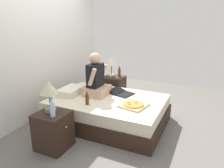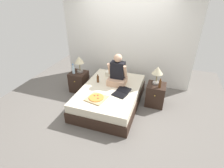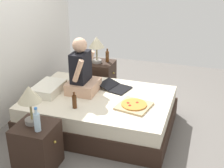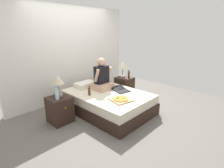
{
  "view_description": "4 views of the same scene",
  "coord_description": "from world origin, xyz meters",
  "px_view_note": "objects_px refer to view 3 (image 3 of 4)",
  "views": [
    {
      "loc": [
        -3.26,
        -1.6,
        1.86
      ],
      "look_at": [
        -0.06,
        -0.11,
        0.76
      ],
      "focal_mm": 35.0,
      "sensor_mm": 36.0,
      "label": 1
    },
    {
      "loc": [
        1.22,
        -3.43,
        2.64
      ],
      "look_at": [
        0.13,
        -0.25,
        0.74
      ],
      "focal_mm": 28.0,
      "sensor_mm": 36.0,
      "label": 2
    },
    {
      "loc": [
        -3.6,
        -1.35,
        2.35
      ],
      "look_at": [
        -0.1,
        -0.22,
        0.73
      ],
      "focal_mm": 50.0,
      "sensor_mm": 36.0,
      "label": 3
    },
    {
      "loc": [
        -2.73,
        -2.73,
        1.9
      ],
      "look_at": [
        0.01,
        -0.14,
        0.71
      ],
      "focal_mm": 28.0,
      "sensor_mm": 36.0,
      "label": 4
    }
  ],
  "objects_px": {
    "beer_bottle": "(107,56)",
    "beer_bottle_on_bed": "(74,101)",
    "person_seated": "(82,72)",
    "nightstand_left": "(37,146)",
    "laptop": "(117,88)",
    "bed": "(99,112)",
    "nightstand_right": "(101,78)",
    "lamp_on_right_nightstand": "(97,44)",
    "lamp_on_left_nightstand": "(29,97)",
    "water_bottle": "(37,122)",
    "pizza_box": "(134,105)"
  },
  "relations": [
    {
      "from": "beer_bottle",
      "to": "beer_bottle_on_bed",
      "type": "relative_size",
      "value": 1.05
    },
    {
      "from": "person_seated",
      "to": "nightstand_left",
      "type": "bearing_deg",
      "value": 176.07
    },
    {
      "from": "nightstand_left",
      "to": "person_seated",
      "type": "bearing_deg",
      "value": -3.93
    },
    {
      "from": "person_seated",
      "to": "laptop",
      "type": "height_order",
      "value": "person_seated"
    },
    {
      "from": "bed",
      "to": "nightstand_right",
      "type": "bearing_deg",
      "value": 18.75
    },
    {
      "from": "beer_bottle",
      "to": "laptop",
      "type": "bearing_deg",
      "value": -152.95
    },
    {
      "from": "nightstand_right",
      "to": "beer_bottle",
      "type": "relative_size",
      "value": 2.42
    },
    {
      "from": "nightstand_right",
      "to": "lamp_on_right_nightstand",
      "type": "height_order",
      "value": "lamp_on_right_nightstand"
    },
    {
      "from": "lamp_on_left_nightstand",
      "to": "beer_bottle_on_bed",
      "type": "height_order",
      "value": "lamp_on_left_nightstand"
    },
    {
      "from": "bed",
      "to": "water_bottle",
      "type": "height_order",
      "value": "water_bottle"
    },
    {
      "from": "water_bottle",
      "to": "pizza_box",
      "type": "xyz_separation_m",
      "value": [
        1.01,
        -0.8,
        -0.19
      ]
    },
    {
      "from": "pizza_box",
      "to": "beer_bottle",
      "type": "bearing_deg",
      "value": 31.92
    },
    {
      "from": "nightstand_right",
      "to": "laptop",
      "type": "height_order",
      "value": "nightstand_right"
    },
    {
      "from": "beer_bottle",
      "to": "pizza_box",
      "type": "relative_size",
      "value": 0.49
    },
    {
      "from": "lamp_on_left_nightstand",
      "to": "person_seated",
      "type": "xyz_separation_m",
      "value": [
        1.12,
        -0.13,
        -0.13
      ]
    },
    {
      "from": "bed",
      "to": "beer_bottle",
      "type": "height_order",
      "value": "beer_bottle"
    },
    {
      "from": "lamp_on_left_nightstand",
      "to": "person_seated",
      "type": "height_order",
      "value": "person_seated"
    },
    {
      "from": "beer_bottle",
      "to": "laptop",
      "type": "height_order",
      "value": "beer_bottle"
    },
    {
      "from": "person_seated",
      "to": "laptop",
      "type": "relative_size",
      "value": 1.61
    },
    {
      "from": "nightstand_right",
      "to": "pizza_box",
      "type": "xyz_separation_m",
      "value": [
        -1.2,
        -0.89,
        0.2
      ]
    },
    {
      "from": "lamp_on_left_nightstand",
      "to": "beer_bottle_on_bed",
      "type": "bearing_deg",
      "value": -20.08
    },
    {
      "from": "beer_bottle",
      "to": "bed",
      "type": "bearing_deg",
      "value": -167.04
    },
    {
      "from": "laptop",
      "to": "nightstand_right",
      "type": "bearing_deg",
      "value": 34.71
    },
    {
      "from": "nightstand_left",
      "to": "water_bottle",
      "type": "height_order",
      "value": "water_bottle"
    },
    {
      "from": "water_bottle",
      "to": "nightstand_left",
      "type": "bearing_deg",
      "value": 48.35
    },
    {
      "from": "lamp_on_left_nightstand",
      "to": "nightstand_right",
      "type": "relative_size",
      "value": 0.81
    },
    {
      "from": "water_bottle",
      "to": "beer_bottle_on_bed",
      "type": "height_order",
      "value": "water_bottle"
    },
    {
      "from": "nightstand_right",
      "to": "laptop",
      "type": "xyz_separation_m",
      "value": [
        -0.75,
        -0.52,
        0.21
      ]
    },
    {
      "from": "nightstand_right",
      "to": "person_seated",
      "type": "height_order",
      "value": "person_seated"
    },
    {
      "from": "nightstand_right",
      "to": "beer_bottle_on_bed",
      "type": "xyz_separation_m",
      "value": [
        -1.46,
        -0.18,
        0.28
      ]
    },
    {
      "from": "beer_bottle",
      "to": "lamp_on_left_nightstand",
      "type": "bearing_deg",
      "value": 176.02
    },
    {
      "from": "person_seated",
      "to": "pizza_box",
      "type": "xyz_separation_m",
      "value": [
        -0.23,
        -0.81,
        -0.27
      ]
    },
    {
      "from": "lamp_on_left_nightstand",
      "to": "lamp_on_right_nightstand",
      "type": "height_order",
      "value": "same"
    },
    {
      "from": "bed",
      "to": "beer_bottle_on_bed",
      "type": "xyz_separation_m",
      "value": [
        -0.4,
        0.18,
        0.33
      ]
    },
    {
      "from": "lamp_on_left_nightstand",
      "to": "lamp_on_right_nightstand",
      "type": "distance_m",
      "value": 2.06
    },
    {
      "from": "beer_bottle_on_bed",
      "to": "laptop",
      "type": "bearing_deg",
      "value": -25.3
    },
    {
      "from": "nightstand_left",
      "to": "pizza_box",
      "type": "relative_size",
      "value": 1.18
    },
    {
      "from": "beer_bottle",
      "to": "beer_bottle_on_bed",
      "type": "bearing_deg",
      "value": -177.08
    },
    {
      "from": "nightstand_right",
      "to": "lamp_on_right_nightstand",
      "type": "relative_size",
      "value": 1.23
    },
    {
      "from": "bed",
      "to": "nightstand_left",
      "type": "height_order",
      "value": "nightstand_left"
    },
    {
      "from": "beer_bottle",
      "to": "laptop",
      "type": "relative_size",
      "value": 0.48
    },
    {
      "from": "bed",
      "to": "beer_bottle",
      "type": "xyz_separation_m",
      "value": [
        1.13,
        0.26,
        0.42
      ]
    },
    {
      "from": "bed",
      "to": "laptop",
      "type": "relative_size",
      "value": 4.15
    },
    {
      "from": "nightstand_right",
      "to": "beer_bottle",
      "type": "distance_m",
      "value": 0.39
    },
    {
      "from": "lamp_on_left_nightstand",
      "to": "lamp_on_right_nightstand",
      "type": "bearing_deg",
      "value": 0.0
    },
    {
      "from": "nightstand_right",
      "to": "beer_bottle",
      "type": "xyz_separation_m",
      "value": [
        0.07,
        -0.1,
        0.37
      ]
    },
    {
      "from": "bed",
      "to": "lamp_on_left_nightstand",
      "type": "relative_size",
      "value": 4.46
    },
    {
      "from": "laptop",
      "to": "lamp_on_left_nightstand",
      "type": "bearing_deg",
      "value": 157.08
    },
    {
      "from": "person_seated",
      "to": "pizza_box",
      "type": "bearing_deg",
      "value": -105.79
    },
    {
      "from": "bed",
      "to": "water_bottle",
      "type": "xyz_separation_m",
      "value": [
        -1.14,
        0.27,
        0.44
      ]
    }
  ]
}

